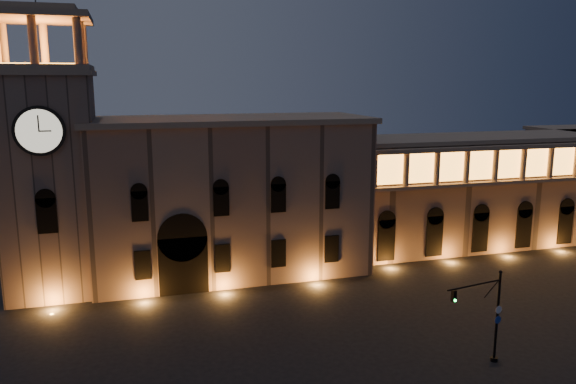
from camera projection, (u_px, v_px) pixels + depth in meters
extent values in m
plane|color=black|center=(306.00, 356.00, 44.67)|extent=(160.00, 160.00, 0.00)
cube|color=#7C6051|center=(230.00, 198.00, 63.22)|extent=(30.00, 12.00, 17.00)
cube|color=gray|center=(229.00, 120.00, 61.51)|extent=(30.80, 12.80, 0.60)
cube|color=black|center=(183.00, 264.00, 57.57)|extent=(5.00, 1.40, 6.00)
cylinder|color=black|center=(182.00, 236.00, 56.99)|extent=(5.00, 1.40, 5.00)
cube|color=orange|center=(183.00, 267.00, 57.42)|extent=(4.20, 0.20, 5.00)
cube|color=#7C6051|center=(51.00, 186.00, 56.79)|extent=(9.00, 9.00, 22.00)
cube|color=gray|center=(42.00, 73.00, 54.60)|extent=(9.80, 9.80, 0.50)
cylinder|color=black|center=(39.00, 131.00, 51.21)|extent=(4.60, 0.35, 4.60)
cylinder|color=beige|center=(39.00, 131.00, 51.07)|extent=(4.00, 0.12, 4.00)
cube|color=gray|center=(41.00, 68.00, 54.50)|extent=(9.40, 9.40, 0.50)
cube|color=orange|center=(41.00, 65.00, 54.44)|extent=(6.80, 6.80, 0.15)
cylinder|color=gray|center=(33.00, 40.00, 50.46)|extent=(0.76, 0.76, 4.20)
cylinder|color=gray|center=(78.00, 41.00, 51.49)|extent=(0.76, 0.76, 4.20)
cylinder|color=gray|center=(4.00, 45.00, 56.60)|extent=(0.76, 0.76, 4.20)
cylinder|color=gray|center=(44.00, 45.00, 57.63)|extent=(0.76, 0.76, 4.20)
cylinder|color=gray|center=(83.00, 46.00, 58.66)|extent=(0.76, 0.76, 4.20)
cylinder|color=gray|center=(81.00, 44.00, 55.07)|extent=(0.76, 0.76, 4.20)
cube|color=gray|center=(37.00, 17.00, 53.58)|extent=(9.80, 9.80, 0.60)
cube|color=gray|center=(36.00, 10.00, 53.46)|extent=(7.50, 7.50, 0.60)
cube|color=#775B4C|center=(480.00, 192.00, 74.59)|extent=(40.00, 10.00, 14.00)
cube|color=gray|center=(484.00, 137.00, 73.18)|extent=(40.60, 10.60, 0.50)
cube|color=gray|center=(508.00, 182.00, 68.96)|extent=(40.00, 1.20, 0.40)
cube|color=gray|center=(511.00, 147.00, 68.12)|extent=(40.00, 1.40, 0.50)
cube|color=orange|center=(507.00, 164.00, 69.05)|extent=(38.00, 0.15, 3.60)
cylinder|color=gray|center=(374.00, 171.00, 63.66)|extent=(0.70, 0.70, 4.00)
cylinder|color=gray|center=(406.00, 169.00, 64.74)|extent=(0.70, 0.70, 4.00)
cylinder|color=gray|center=(437.00, 168.00, 65.83)|extent=(0.70, 0.70, 4.00)
cylinder|color=gray|center=(467.00, 166.00, 66.91)|extent=(0.70, 0.70, 4.00)
cylinder|color=gray|center=(496.00, 165.00, 67.99)|extent=(0.70, 0.70, 4.00)
cylinder|color=gray|center=(523.00, 164.00, 69.07)|extent=(0.70, 0.70, 4.00)
cylinder|color=gray|center=(551.00, 162.00, 70.15)|extent=(0.70, 0.70, 4.00)
cylinder|color=black|center=(497.00, 318.00, 43.12)|extent=(0.21, 0.21, 7.20)
cylinder|color=black|center=(494.00, 359.00, 43.79)|extent=(0.58, 0.58, 0.31)
sphere|color=black|center=(501.00, 272.00, 42.40)|extent=(0.29, 0.29, 0.29)
cylinder|color=black|center=(474.00, 285.00, 41.40)|extent=(5.08, 1.03, 0.12)
cube|color=black|center=(454.00, 296.00, 40.66)|extent=(0.35, 0.34, 0.87)
cylinder|color=#0CE53F|center=(455.00, 300.00, 40.57)|extent=(0.20, 0.11, 0.19)
cylinder|color=silver|center=(499.00, 310.00, 42.83)|extent=(0.61, 0.15, 0.62)
cylinder|color=navy|center=(498.00, 320.00, 42.99)|extent=(0.61, 0.15, 0.62)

